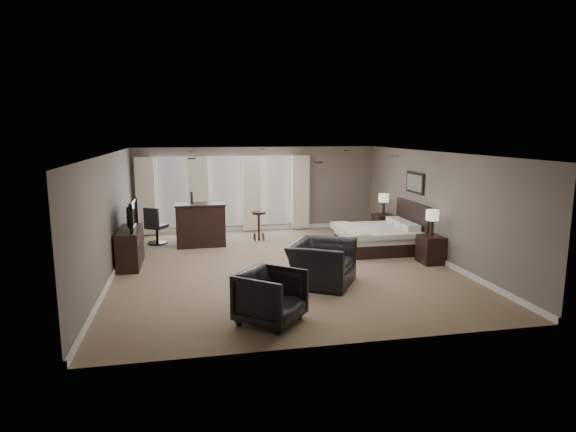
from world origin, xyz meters
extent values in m
cube|color=#846D54|center=(0.00, 0.00, 0.00)|extent=(7.60, 8.60, 0.04)
cube|color=silver|center=(0.00, 0.00, 2.60)|extent=(7.60, 8.60, 0.04)
cube|color=#6F665C|center=(0.00, 4.25, 1.30)|extent=(7.50, 0.04, 2.60)
cube|color=#6F665C|center=(0.00, -4.25, 1.30)|extent=(7.50, 0.04, 2.60)
cube|color=#6F665C|center=(-3.75, 0.00, 1.30)|extent=(0.04, 8.50, 2.60)
cube|color=#6F665C|center=(3.75, 0.00, 1.30)|extent=(0.04, 8.50, 2.60)
cube|color=silver|center=(-2.60, 4.19, 1.25)|extent=(1.15, 0.04, 2.05)
cube|color=silver|center=(-1.00, 4.19, 1.25)|extent=(1.15, 0.04, 2.05)
cube|color=silver|center=(0.60, 4.19, 1.25)|extent=(1.15, 0.04, 2.05)
cube|color=beige|center=(-3.35, 4.07, 1.18)|extent=(0.55, 0.12, 2.30)
cube|color=beige|center=(-1.80, 4.07, 1.18)|extent=(0.55, 0.12, 2.30)
cube|color=beige|center=(-0.20, 4.07, 1.18)|extent=(0.55, 0.12, 2.30)
cube|color=beige|center=(1.35, 4.07, 1.18)|extent=(0.55, 0.12, 2.30)
cube|color=silver|center=(2.58, 1.02, 0.62)|extent=(1.95, 1.86, 1.24)
cube|color=black|center=(3.47, -0.43, 0.33)|extent=(0.49, 0.60, 0.65)
cube|color=black|center=(3.47, 2.47, 0.34)|extent=(0.50, 0.61, 0.67)
cube|color=beige|center=(3.47, -0.43, 0.96)|extent=(0.30, 0.30, 0.62)
cube|color=beige|center=(3.47, 2.47, 0.98)|extent=(0.30, 0.30, 0.61)
cube|color=slate|center=(3.70, 1.02, 1.75)|extent=(0.04, 0.96, 0.56)
cube|color=black|center=(-3.45, 0.76, 0.43)|extent=(0.48, 1.49, 0.86)
imported|color=black|center=(-3.45, 0.76, 0.94)|extent=(0.66, 1.15, 0.15)
imported|color=black|center=(0.53, -1.45, 0.58)|extent=(1.44, 1.59, 1.17)
imported|color=black|center=(-0.82, -3.23, 0.48)|extent=(1.27, 1.27, 0.96)
cube|color=black|center=(-1.80, 2.41, 0.59)|extent=(1.35, 0.70, 1.17)
cube|color=black|center=(-2.27, 2.79, 0.38)|extent=(0.41, 0.41, 0.77)
cube|color=black|center=(-0.17, 2.75, 0.42)|extent=(0.43, 0.43, 0.83)
cube|color=black|center=(-2.99, 2.88, 0.52)|extent=(0.73, 0.73, 1.04)
camera|label=1|loc=(-2.03, -10.56, 3.08)|focal=30.00mm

